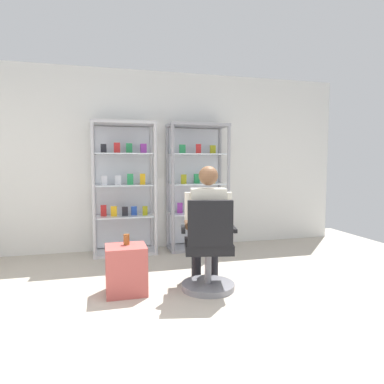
{
  "coord_description": "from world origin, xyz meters",
  "views": [
    {
      "loc": [
        -0.89,
        -2.36,
        1.32
      ],
      "look_at": [
        0.09,
        1.32,
        1.0
      ],
      "focal_mm": 32.44,
      "sensor_mm": 36.0,
      "label": 1
    }
  ],
  "objects_px": {
    "display_cabinet_right": "(196,186)",
    "office_chair": "(209,253)",
    "tea_glass": "(126,239)",
    "seated_shopkeeper": "(207,220)",
    "storage_crate": "(126,270)",
    "display_cabinet_left": "(124,187)"
  },
  "relations": [
    {
      "from": "tea_glass",
      "to": "seated_shopkeeper",
      "type": "bearing_deg",
      "value": -2.71
    },
    {
      "from": "display_cabinet_right",
      "to": "office_chair",
      "type": "xyz_separation_m",
      "value": [
        -0.37,
        -1.79,
        -0.57
      ]
    },
    {
      "from": "display_cabinet_left",
      "to": "display_cabinet_right",
      "type": "height_order",
      "value": "same"
    },
    {
      "from": "tea_glass",
      "to": "display_cabinet_right",
      "type": "bearing_deg",
      "value": 53.33
    },
    {
      "from": "display_cabinet_right",
      "to": "tea_glass",
      "type": "distance_m",
      "value": 2.03
    },
    {
      "from": "display_cabinet_right",
      "to": "seated_shopkeeper",
      "type": "distance_m",
      "value": 1.69
    },
    {
      "from": "display_cabinet_left",
      "to": "seated_shopkeeper",
      "type": "height_order",
      "value": "display_cabinet_left"
    },
    {
      "from": "office_chair",
      "to": "display_cabinet_left",
      "type": "bearing_deg",
      "value": 112.03
    },
    {
      "from": "display_cabinet_left",
      "to": "office_chair",
      "type": "relative_size",
      "value": 1.98
    },
    {
      "from": "office_chair",
      "to": "storage_crate",
      "type": "relative_size",
      "value": 1.96
    },
    {
      "from": "display_cabinet_left",
      "to": "office_chair",
      "type": "xyz_separation_m",
      "value": [
        0.73,
        -1.79,
        -0.57
      ]
    },
    {
      "from": "display_cabinet_right",
      "to": "display_cabinet_left",
      "type": "bearing_deg",
      "value": -179.93
    },
    {
      "from": "storage_crate",
      "to": "tea_glass",
      "type": "xyz_separation_m",
      "value": [
        0.01,
        0.04,
        0.3
      ]
    },
    {
      "from": "seated_shopkeeper",
      "to": "storage_crate",
      "type": "distance_m",
      "value": 0.98
    },
    {
      "from": "display_cabinet_right",
      "to": "seated_shopkeeper",
      "type": "height_order",
      "value": "display_cabinet_right"
    },
    {
      "from": "office_chair",
      "to": "seated_shopkeeper",
      "type": "distance_m",
      "value": 0.36
    },
    {
      "from": "seated_shopkeeper",
      "to": "tea_glass",
      "type": "bearing_deg",
      "value": 177.29
    },
    {
      "from": "display_cabinet_left",
      "to": "display_cabinet_right",
      "type": "distance_m",
      "value": 1.1
    },
    {
      "from": "office_chair",
      "to": "tea_glass",
      "type": "xyz_separation_m",
      "value": [
        -0.81,
        0.2,
        0.15
      ]
    },
    {
      "from": "seated_shopkeeper",
      "to": "tea_glass",
      "type": "xyz_separation_m",
      "value": [
        -0.85,
        0.04,
        -0.17
      ]
    },
    {
      "from": "office_chair",
      "to": "storage_crate",
      "type": "xyz_separation_m",
      "value": [
        -0.83,
        0.16,
        -0.15
      ]
    },
    {
      "from": "office_chair",
      "to": "tea_glass",
      "type": "distance_m",
      "value": 0.85
    }
  ]
}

